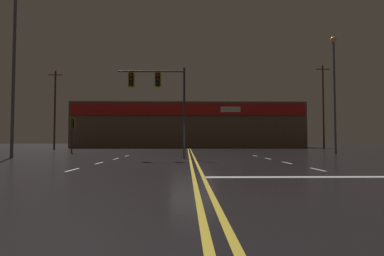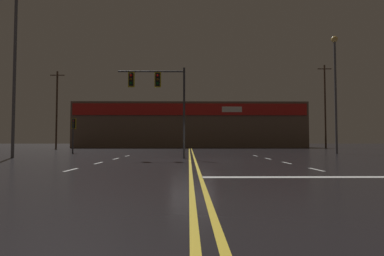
{
  "view_description": "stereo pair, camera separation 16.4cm",
  "coord_description": "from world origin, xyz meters",
  "px_view_note": "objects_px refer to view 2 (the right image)",
  "views": [
    {
      "loc": [
        -0.38,
        -17.22,
        1.14
      ],
      "look_at": [
        0.0,
        2.9,
        2.0
      ],
      "focal_mm": 28.0,
      "sensor_mm": 36.0,
      "label": 1
    },
    {
      "loc": [
        -0.22,
        -17.22,
        1.14
      ],
      "look_at": [
        0.0,
        2.9,
        2.0
      ],
      "focal_mm": 28.0,
      "sensor_mm": 36.0,
      "label": 2
    }
  ],
  "objects_px": {
    "traffic_signal_median": "(158,89)",
    "traffic_signal_corner_northwest": "(73,128)",
    "streetlight_near_left": "(335,79)",
    "streetlight_far_left": "(15,46)"
  },
  "relations": [
    {
      "from": "traffic_signal_corner_northwest",
      "to": "streetlight_far_left",
      "type": "relative_size",
      "value": 0.26
    },
    {
      "from": "traffic_signal_median",
      "to": "traffic_signal_corner_northwest",
      "type": "height_order",
      "value": "traffic_signal_median"
    },
    {
      "from": "traffic_signal_median",
      "to": "streetlight_far_left",
      "type": "distance_m",
      "value": 10.39
    },
    {
      "from": "traffic_signal_corner_northwest",
      "to": "streetlight_near_left",
      "type": "bearing_deg",
      "value": -4.01
    },
    {
      "from": "streetlight_far_left",
      "to": "traffic_signal_median",
      "type": "bearing_deg",
      "value": -5.87
    },
    {
      "from": "traffic_signal_corner_northwest",
      "to": "streetlight_far_left",
      "type": "xyz_separation_m",
      "value": [
        -1.16,
        -7.57,
        5.22
      ]
    },
    {
      "from": "traffic_signal_corner_northwest",
      "to": "streetlight_near_left",
      "type": "xyz_separation_m",
      "value": [
        23.77,
        -1.67,
        4.23
      ]
    },
    {
      "from": "traffic_signal_median",
      "to": "streetlight_near_left",
      "type": "height_order",
      "value": "streetlight_near_left"
    },
    {
      "from": "streetlight_near_left",
      "to": "streetlight_far_left",
      "type": "bearing_deg",
      "value": -166.68
    },
    {
      "from": "traffic_signal_median",
      "to": "traffic_signal_corner_northwest",
      "type": "bearing_deg",
      "value": 135.4
    }
  ]
}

